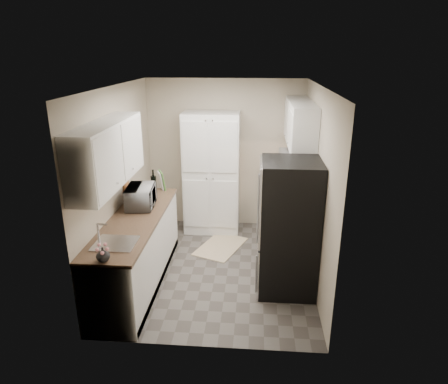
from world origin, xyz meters
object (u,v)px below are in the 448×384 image
Objects in this scene: refrigerator at (289,227)px; electric_range at (286,228)px; microwave at (141,197)px; wine_bottle at (154,182)px; pantry_cabinet at (212,173)px; toaster_oven at (281,172)px.

electric_range is at bearing 87.52° from refrigerator.
wine_bottle is at bearing -9.53° from microwave.
electric_range is at bearing -83.73° from microwave.
pantry_cabinet is 1.58m from microwave.
electric_range is 2.04m from wine_bottle.
wine_bottle is 2.06m from toaster_oven.
pantry_cabinet is 1.13m from toaster_oven.
wine_bottle is 0.75× the size of toaster_oven.
toaster_oven is (1.90, 0.78, -0.04)m from wine_bottle.
electric_range is at bearing -77.90° from toaster_oven.
electric_range is 2.62× the size of toaster_oven.
toaster_oven is at bearing 92.79° from electric_range.
refrigerator reaches higher than wine_bottle.
wine_bottle is (-0.77, -0.79, 0.08)m from pantry_cabinet.
wine_bottle reaches higher than toaster_oven.
toaster_oven is at bearing -0.43° from pantry_cabinet.
microwave is 2.36m from toaster_oven.
pantry_cabinet is at bearing 123.46° from refrigerator.
pantry_cabinet reaches higher than wine_bottle.
refrigerator reaches higher than electric_range.
wine_bottle is (-1.91, 0.93, 0.23)m from refrigerator.
pantry_cabinet is at bearing 45.60° from wine_bottle.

